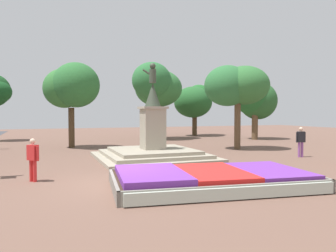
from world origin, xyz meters
name	(u,v)px	position (x,y,z in m)	size (l,w,h in m)	color
ground_plane	(121,183)	(0.00, 0.00, 0.00)	(84.52, 84.52, 0.00)	brown
flower_planter	(211,179)	(2.61, -1.60, 0.26)	(6.92, 4.43, 0.58)	#38281C
statue_monument	(153,146)	(2.94, 5.42, 0.67)	(5.77, 5.77, 5.04)	gray
pedestrian_near_planter	(301,140)	(10.67, 3.05, 0.95)	(0.56, 0.28, 1.65)	#8C4C99
pedestrian_crossing_plaza	(33,157)	(-2.83, 1.36, 0.87)	(0.42, 0.45, 1.53)	red
park_tree_far_left	(256,99)	(15.92, 14.38, 3.68)	(3.96, 3.52, 5.54)	brown
park_tree_behind_statue	(237,86)	(9.58, 7.75, 4.22)	(4.34, 3.41, 5.57)	brown
park_tree_far_right	(156,86)	(7.28, 17.57, 4.92)	(5.03, 4.63, 6.95)	#4C3823
park_tree_street_side	(72,86)	(-0.56, 12.46, 4.27)	(3.76, 3.74, 5.86)	#4C3823
park_tree_mid_canopy	(195,101)	(12.61, 20.47, 3.71)	(4.53, 4.29, 5.48)	#4C3823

